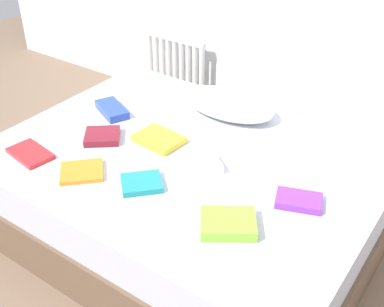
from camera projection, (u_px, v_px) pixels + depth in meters
ground_plane at (187, 227)px, 2.82m from camera, size 8.00×8.00×0.00m
bed at (187, 193)px, 2.68m from camera, size 2.00×1.50×0.50m
radiator at (175, 65)px, 3.91m from camera, size 0.56×0.04×0.48m
pillow at (228, 104)px, 2.88m from camera, size 0.59×0.33×0.13m
textbook_yellow at (159, 139)px, 2.64m from camera, size 0.26×0.21×0.04m
textbook_purple at (299, 201)px, 2.19m from camera, size 0.24×0.20×0.03m
textbook_orange at (82, 172)px, 2.39m from camera, size 0.27×0.27×0.02m
textbook_lime at (228, 224)px, 2.05m from camera, size 0.29×0.28×0.05m
textbook_red at (30, 154)px, 2.53m from camera, size 0.26×0.19×0.02m
textbook_white at (200, 166)px, 2.41m from camera, size 0.24×0.25×0.05m
textbook_blue at (112, 110)px, 2.91m from camera, size 0.28×0.22×0.05m
textbook_teal at (142, 183)px, 2.31m from camera, size 0.25×0.25×0.03m
textbook_maroon at (102, 136)px, 2.66m from camera, size 0.25×0.25×0.04m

